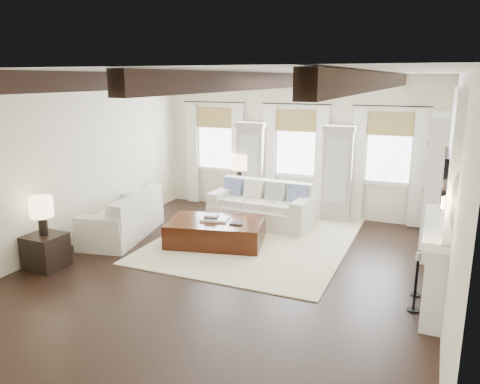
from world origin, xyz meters
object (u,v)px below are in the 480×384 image
at_px(sofa_left, 125,219).
at_px(side_table_back, 240,197).
at_px(sofa_back, 262,208).
at_px(side_table_front, 46,251).
at_px(ottoman, 216,233).

height_order(sofa_left, side_table_back, sofa_left).
relative_size(sofa_back, sofa_left, 0.99).
relative_size(side_table_front, side_table_back, 0.86).
relative_size(sofa_back, side_table_back, 3.32).
height_order(sofa_back, ottoman, sofa_back).
xyz_separation_m(ottoman, side_table_front, (-2.12, -2.14, 0.06)).
height_order(sofa_left, ottoman, sofa_left).
bearing_deg(sofa_back, ottoman, -103.40).
distance_m(sofa_left, side_table_back, 2.99).
relative_size(sofa_left, ottoman, 1.26).
bearing_deg(ottoman, sofa_left, 176.15).
bearing_deg(side_table_back, sofa_back, -43.63).
bearing_deg(side_table_front, sofa_back, 55.91).
bearing_deg(ottoman, side_table_front, -147.50).
bearing_deg(sofa_back, side_table_back, 136.37).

